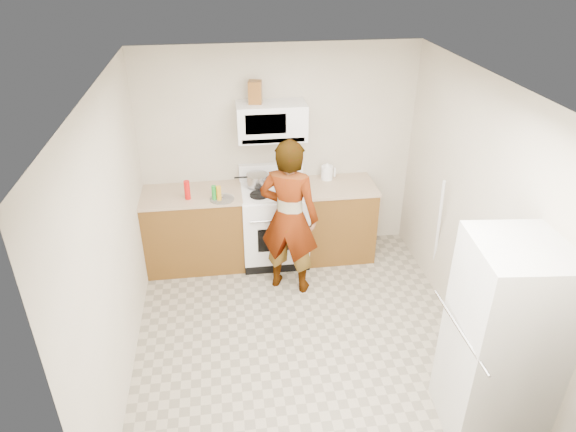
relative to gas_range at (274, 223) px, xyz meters
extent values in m
plane|color=gray|center=(0.10, -1.48, -0.49)|extent=(3.60, 3.60, 0.00)
cube|color=beige|center=(0.10, 0.31, 0.76)|extent=(3.20, 0.02, 2.50)
cube|color=beige|center=(1.69, -1.48, 0.76)|extent=(0.02, 3.60, 2.50)
cube|color=brown|center=(-0.94, 0.01, -0.04)|extent=(1.12, 0.62, 0.90)
cube|color=tan|center=(-0.94, 0.01, 0.43)|extent=(1.14, 0.64, 0.03)
cube|color=brown|center=(0.78, 0.01, -0.04)|extent=(0.80, 0.62, 0.90)
cube|color=tan|center=(0.78, 0.01, 0.43)|extent=(0.82, 0.64, 0.03)
cube|color=white|center=(0.00, -0.01, -0.04)|extent=(0.76, 0.65, 0.90)
cube|color=white|center=(0.00, -0.01, 0.43)|extent=(0.76, 0.62, 0.03)
cube|color=white|center=(0.00, 0.28, 0.54)|extent=(0.76, 0.08, 0.20)
cube|color=white|center=(0.00, 0.13, 1.21)|extent=(0.76, 0.38, 0.40)
imported|color=tan|center=(0.10, -0.60, 0.39)|extent=(0.76, 0.65, 1.75)
cube|color=silver|center=(1.41, -2.66, 0.36)|extent=(0.77, 0.77, 1.70)
cylinder|color=white|center=(0.66, 0.18, 0.53)|extent=(0.18, 0.18, 0.17)
cube|color=brown|center=(-0.17, 0.16, 1.53)|extent=(0.16, 0.16, 0.24)
cylinder|color=#B0B0B4|center=(-0.18, 0.08, 0.53)|extent=(0.30, 0.30, 0.13)
cube|color=silver|center=(0.16, -0.05, 0.47)|extent=(0.26, 0.18, 0.05)
cylinder|color=red|center=(-0.97, -0.12, 0.56)|extent=(0.07, 0.07, 0.21)
cylinder|color=#CB9016|center=(-0.62, -0.20, 0.53)|extent=(0.06, 0.06, 0.17)
cylinder|color=#188826|center=(-0.68, -0.18, 0.53)|extent=(0.07, 0.07, 0.17)
cylinder|color=silver|center=(-0.59, -0.19, 0.46)|extent=(0.34, 0.34, 0.01)
cylinder|color=white|center=(1.67, -0.83, 0.20)|extent=(0.19, 0.26, 1.36)
camera|label=1|loc=(-0.55, -5.28, 3.01)|focal=32.00mm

